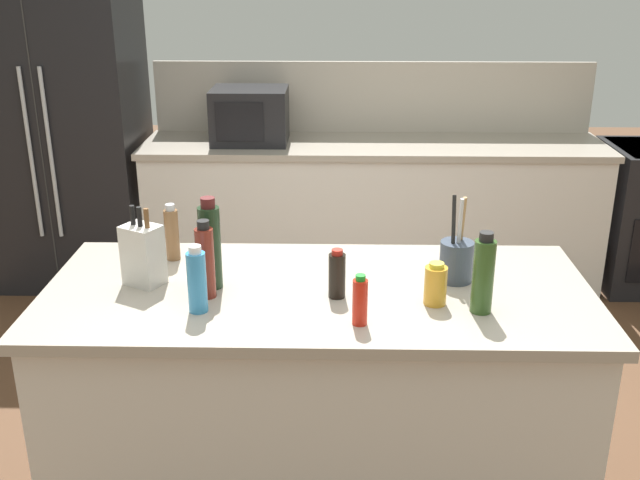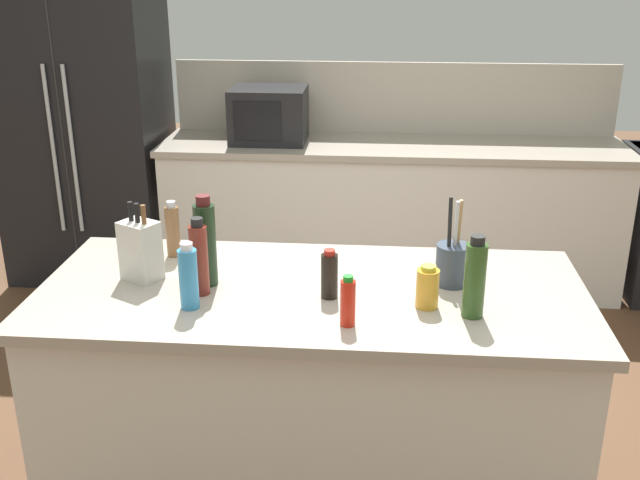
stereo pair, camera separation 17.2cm
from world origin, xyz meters
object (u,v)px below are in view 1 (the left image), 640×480
(refrigerator, at_px, (63,140))
(pepper_grinder, at_px, (172,234))
(microwave, at_px, (250,116))
(vinegar_bottle, at_px, (205,261))
(wine_bottle, at_px, (210,246))
(hot_sauce_bottle, at_px, (360,301))
(soy_sauce_bottle, at_px, (337,275))
(knife_block, at_px, (143,254))
(dish_soap_bottle, at_px, (197,281))
(utensil_crock, at_px, (456,259))
(honey_jar, at_px, (436,285))
(olive_oil_bottle, at_px, (483,275))

(refrigerator, xyz_separation_m, pepper_grinder, (1.12, -1.99, 0.11))
(refrigerator, distance_m, pepper_grinder, 2.29)
(microwave, relative_size, vinegar_bottle, 1.67)
(refrigerator, xyz_separation_m, wine_bottle, (1.31, -2.24, 0.16))
(hot_sauce_bottle, xyz_separation_m, soy_sauce_bottle, (-0.07, 0.20, 0.00))
(knife_block, height_order, wine_bottle, wine_bottle)
(hot_sauce_bottle, bearing_deg, pepper_grinder, 143.12)
(microwave, bearing_deg, pepper_grinder, -92.70)
(knife_block, distance_m, dish_soap_bottle, 0.32)
(utensil_crock, bearing_deg, vinegar_bottle, -170.05)
(refrigerator, height_order, utensil_crock, refrigerator)
(honey_jar, height_order, soy_sauce_bottle, soy_sauce_bottle)
(dish_soap_bottle, xyz_separation_m, vinegar_bottle, (0.01, 0.11, 0.02))
(pepper_grinder, relative_size, hot_sauce_bottle, 1.31)
(knife_block, bearing_deg, utensil_crock, 31.42)
(honey_jar, bearing_deg, wine_bottle, 171.03)
(microwave, xyz_separation_m, wine_bottle, (0.10, -2.19, -0.01))
(pepper_grinder, bearing_deg, hot_sauce_bottle, -36.88)
(refrigerator, xyz_separation_m, soy_sauce_bottle, (1.76, -2.32, 0.09))
(refrigerator, distance_m, knife_block, 2.47)
(soy_sauce_bottle, bearing_deg, dish_soap_bottle, -165.30)
(olive_oil_bottle, bearing_deg, honey_jar, 159.17)
(microwave, height_order, utensil_crock, microwave)
(dish_soap_bottle, height_order, hot_sauce_bottle, dish_soap_bottle)
(refrigerator, bearing_deg, hot_sauce_bottle, -53.96)
(pepper_grinder, height_order, soy_sauce_bottle, pepper_grinder)
(microwave, bearing_deg, vinegar_bottle, -87.62)
(dish_soap_bottle, relative_size, pepper_grinder, 1.04)
(refrigerator, bearing_deg, olive_oil_bottle, -47.25)
(honey_jar, relative_size, dish_soap_bottle, 0.64)
(utensil_crock, height_order, vinegar_bottle, utensil_crock)
(knife_block, relative_size, utensil_crock, 0.91)
(olive_oil_bottle, bearing_deg, knife_block, 170.27)
(refrigerator, relative_size, vinegar_bottle, 6.72)
(dish_soap_bottle, relative_size, soy_sauce_bottle, 1.32)
(honey_jar, bearing_deg, utensil_crock, 63.37)
(refrigerator, bearing_deg, vinegar_bottle, -60.59)
(wine_bottle, xyz_separation_m, hot_sauce_bottle, (0.52, -0.28, -0.08))
(refrigerator, distance_m, honey_jar, 3.16)
(dish_soap_bottle, bearing_deg, utensil_crock, 16.74)
(olive_oil_bottle, distance_m, soy_sauce_bottle, 0.49)
(knife_block, relative_size, honey_jar, 1.94)
(pepper_grinder, height_order, hot_sauce_bottle, pepper_grinder)
(refrigerator, height_order, honey_jar, refrigerator)
(refrigerator, bearing_deg, pepper_grinder, -60.50)
(microwave, height_order, olive_oil_bottle, microwave)
(refrigerator, relative_size, knife_block, 6.46)
(knife_block, distance_m, wine_bottle, 0.25)
(microwave, relative_size, hot_sauce_bottle, 2.72)
(dish_soap_bottle, height_order, olive_oil_bottle, olive_oil_bottle)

